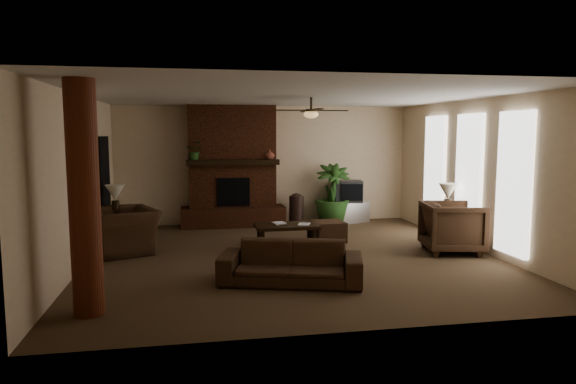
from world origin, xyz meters
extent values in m
plane|color=brown|center=(0.00, 0.00, 0.00)|extent=(7.00, 7.00, 0.00)
plane|color=silver|center=(0.00, 0.00, 2.80)|extent=(7.00, 7.00, 0.00)
plane|color=beige|center=(0.00, 3.50, 1.40)|extent=(7.00, 0.00, 7.00)
plane|color=beige|center=(0.00, -3.50, 1.40)|extent=(7.00, 0.00, 7.00)
plane|color=beige|center=(-3.50, 0.00, 1.40)|extent=(0.00, 7.00, 7.00)
plane|color=beige|center=(3.50, 0.00, 1.40)|extent=(0.00, 7.00, 7.00)
cube|color=#562917|center=(-0.80, 3.25, 1.40)|extent=(2.00, 0.50, 2.80)
cube|color=#562917|center=(-0.80, 3.15, 0.23)|extent=(2.40, 0.70, 0.45)
cube|color=black|center=(-0.80, 2.99, 0.82)|extent=(0.75, 0.04, 0.65)
cube|color=black|center=(-0.80, 2.97, 1.50)|extent=(2.10, 0.28, 0.12)
cube|color=white|center=(3.45, 1.60, 1.35)|extent=(0.08, 0.85, 2.35)
cube|color=white|center=(3.45, 0.20, 1.35)|extent=(0.08, 0.85, 2.35)
cube|color=white|center=(3.45, -1.20, 1.35)|extent=(0.08, 0.85, 2.35)
cylinder|color=brown|center=(-2.95, -2.40, 1.40)|extent=(0.36, 0.36, 2.80)
cube|color=black|center=(-3.44, 1.80, 1.05)|extent=(0.10, 1.00, 2.10)
cylinder|color=black|center=(0.40, 0.30, 2.68)|extent=(0.04, 0.04, 0.24)
cylinder|color=black|center=(0.40, 0.30, 2.56)|extent=(0.20, 0.20, 0.06)
ellipsoid|color=#F2BF72|center=(0.40, 0.30, 2.50)|extent=(0.26, 0.26, 0.14)
cube|color=black|center=(0.80, 0.30, 2.57)|extent=(0.55, 0.12, 0.01)
cube|color=black|center=(0.00, 0.30, 2.57)|extent=(0.55, 0.12, 0.01)
cube|color=black|center=(0.40, 0.70, 2.57)|extent=(0.12, 0.55, 0.01)
cube|color=black|center=(0.40, -0.10, 2.57)|extent=(0.12, 0.55, 0.01)
imported|color=#402B1B|center=(-0.32, -1.57, 0.40)|extent=(2.14, 1.15, 0.80)
imported|color=#402B1B|center=(-2.97, 0.88, 0.54)|extent=(1.22, 1.45, 1.08)
imported|color=#402B1B|center=(2.93, -0.23, 0.51)|extent=(1.09, 1.14, 1.02)
cube|color=black|center=(0.04, 0.80, 0.40)|extent=(1.20, 0.70, 0.06)
cube|color=black|center=(-0.46, 0.55, 0.18)|extent=(0.07, 0.07, 0.37)
cube|color=black|center=(0.54, 0.55, 0.18)|extent=(0.07, 0.07, 0.37)
cube|color=black|center=(-0.46, 1.05, 0.18)|extent=(0.07, 0.07, 0.37)
cube|color=black|center=(0.54, 1.05, 0.18)|extent=(0.07, 0.07, 0.37)
cube|color=#402B1B|center=(0.96, 1.12, 0.20)|extent=(0.64, 0.64, 0.40)
cube|color=silver|center=(2.04, 3.15, 0.25)|extent=(0.97, 0.78, 0.50)
cube|color=#363639|center=(1.99, 3.15, 0.76)|extent=(0.73, 0.61, 0.52)
cube|color=black|center=(1.99, 2.88, 0.76)|extent=(0.52, 0.13, 0.40)
cylinder|color=#34221C|center=(0.66, 2.93, 0.35)|extent=(0.34, 0.34, 0.70)
sphere|color=#34221C|center=(0.66, 2.93, 0.60)|extent=(0.34, 0.34, 0.34)
imported|color=#2C5522|center=(1.53, 2.93, 0.40)|extent=(0.89, 1.49, 0.81)
cube|color=black|center=(-3.15, 1.25, 0.28)|extent=(0.60, 0.60, 0.55)
cylinder|color=black|center=(-3.15, 1.30, 0.73)|extent=(0.16, 0.16, 0.35)
cone|color=silver|center=(-3.15, 1.30, 1.05)|extent=(0.42, 0.42, 0.30)
cube|color=black|center=(3.15, 0.43, 0.28)|extent=(0.65, 0.65, 0.55)
cylinder|color=black|center=(3.15, 0.40, 0.73)|extent=(0.17, 0.17, 0.35)
cone|color=silver|center=(3.15, 0.40, 1.05)|extent=(0.43, 0.43, 0.30)
imported|color=#2C5522|center=(-1.65, 3.01, 1.72)|extent=(0.49, 0.51, 0.33)
imported|color=#974D3C|center=(0.05, 3.01, 1.67)|extent=(0.24, 0.25, 0.22)
imported|color=#999999|center=(-0.19, 0.84, 0.57)|extent=(0.22, 0.06, 0.29)
imported|color=#999999|center=(0.26, 0.71, 0.58)|extent=(0.21, 0.10, 0.29)
camera|label=1|loc=(-1.67, -8.69, 2.18)|focal=31.89mm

